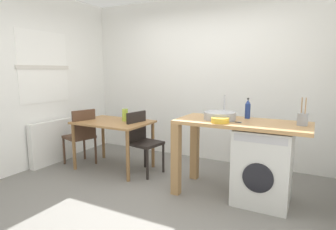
% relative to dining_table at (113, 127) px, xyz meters
% --- Properties ---
extents(ground_plane, '(5.46, 5.46, 0.00)m').
position_rel_dining_table_xyz_m(ground_plane, '(0.98, -0.58, -0.64)').
color(ground_plane, slate).
extents(wall_back, '(4.60, 0.10, 2.70)m').
position_rel_dining_table_xyz_m(wall_back, '(0.98, 1.17, 0.71)').
color(wall_back, white).
rests_on(wall_back, ground_plane).
extents(wall_window_side, '(0.12, 3.80, 2.70)m').
position_rel_dining_table_xyz_m(wall_window_side, '(-1.17, -0.58, 0.71)').
color(wall_window_side, white).
rests_on(wall_window_side, ground_plane).
extents(radiator, '(0.10, 0.80, 0.70)m').
position_rel_dining_table_xyz_m(radiator, '(-1.04, -0.28, -0.29)').
color(radiator, white).
rests_on(radiator, ground_plane).
extents(dining_table, '(1.10, 0.76, 0.74)m').
position_rel_dining_table_xyz_m(dining_table, '(0.00, 0.00, 0.00)').
color(dining_table, '#9E7042').
rests_on(dining_table, ground_plane).
extents(chair_person_seat, '(0.50, 0.50, 0.90)m').
position_rel_dining_table_xyz_m(chair_person_seat, '(-0.55, -0.12, -0.14)').
color(chair_person_seat, '#4C3323').
rests_on(chair_person_seat, ground_plane).
extents(chair_opposite, '(0.46, 0.46, 0.90)m').
position_rel_dining_table_xyz_m(chair_opposite, '(0.48, 0.06, -0.14)').
color(chair_opposite, black).
rests_on(chair_opposite, ground_plane).
extents(kitchen_counter, '(1.50, 0.68, 0.92)m').
position_rel_dining_table_xyz_m(kitchen_counter, '(1.74, -0.09, 0.12)').
color(kitchen_counter, tan).
rests_on(kitchen_counter, ground_plane).
extents(washing_machine, '(0.60, 0.61, 0.86)m').
position_rel_dining_table_xyz_m(washing_machine, '(2.21, -0.09, -0.21)').
color(washing_machine, silver).
rests_on(washing_machine, ground_plane).
extents(sink_basin, '(0.38, 0.38, 0.09)m').
position_rel_dining_table_xyz_m(sink_basin, '(1.69, -0.09, 0.32)').
color(sink_basin, '#9EA0A5').
rests_on(sink_basin, kitchen_counter).
extents(tap, '(0.02, 0.02, 0.28)m').
position_rel_dining_table_xyz_m(tap, '(1.69, 0.09, 0.42)').
color(tap, '#B2B2B7').
rests_on(tap, kitchen_counter).
extents(bottle_tall_green, '(0.06, 0.06, 0.25)m').
position_rel_dining_table_xyz_m(bottle_tall_green, '(1.97, 0.14, 0.39)').
color(bottle_tall_green, navy).
rests_on(bottle_tall_green, kitchen_counter).
extents(mixing_bowl, '(0.20, 0.20, 0.06)m').
position_rel_dining_table_xyz_m(mixing_bowl, '(1.76, -0.29, 0.31)').
color(mixing_bowl, gold).
rests_on(mixing_bowl, kitchen_counter).
extents(utensil_crock, '(0.11, 0.11, 0.30)m').
position_rel_dining_table_xyz_m(utensil_crock, '(2.58, -0.04, 0.35)').
color(utensil_crock, gray).
rests_on(utensil_crock, kitchen_counter).
extents(vase, '(0.09, 0.09, 0.19)m').
position_rel_dining_table_xyz_m(vase, '(0.15, 0.10, 0.19)').
color(vase, '#A8C63D').
rests_on(vase, dining_table).
extents(scissors, '(0.15, 0.06, 0.01)m').
position_rel_dining_table_xyz_m(scissors, '(1.90, -0.19, 0.28)').
color(scissors, '#B2B2B7').
rests_on(scissors, kitchen_counter).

